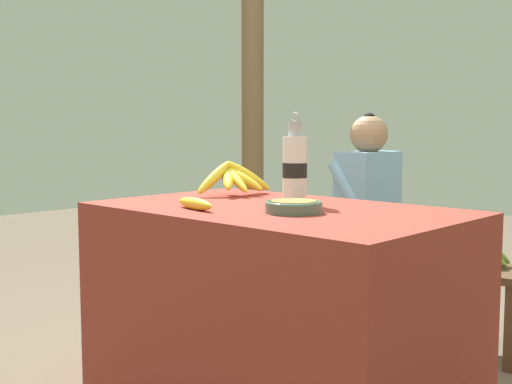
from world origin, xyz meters
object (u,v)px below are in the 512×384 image
Objects in this scene: banana_bunch_ripe at (236,178)px; loose_banana_front at (195,204)px; banana_bunch_green at (486,253)px; serving_bowl at (294,206)px; seated_vendor at (361,205)px; water_bottle at (295,168)px; wooden_bench at (407,269)px; support_post_near at (253,117)px.

banana_bunch_ripe reaches higher than loose_banana_front.
banana_bunch_green is (0.65, 0.98, -0.37)m from banana_bunch_ripe.
banana_bunch_ripe is 1.94× the size of serving_bowl.
serving_bowl is 1.34m from seated_vendor.
water_bottle is 1.20m from wooden_bench.
seated_vendor is (-0.25, 1.38, -0.15)m from loose_banana_front.
support_post_near is at bearing -15.51° from seated_vendor.
serving_bowl is 0.17× the size of seated_vendor.
banana_bunch_ripe is 1.10× the size of water_bottle.
banana_bunch_ripe is 0.32× the size of seated_vendor.
water_bottle is 1.98m from support_post_near.
banana_bunch_ripe is 1.23m from banana_bunch_green.
support_post_near is at bearing 168.51° from wooden_bench.
serving_bowl is 0.88× the size of loose_banana_front.
banana_bunch_green is 1.88m from support_post_near.
banana_bunch_ripe is 0.38m from water_bottle.
banana_bunch_green is at bearing -8.97° from support_post_near.
loose_banana_front is at bearing -106.77° from banana_bunch_green.
loose_banana_front is 2.16m from support_post_near.
water_bottle is 1.12m from seated_vendor.
wooden_bench is at bearing 179.43° from banana_bunch_green.
support_post_near reaches higher than banana_bunch_ripe.
seated_vendor is 3.80× the size of banana_bunch_green.
water_bottle is at bearing -42.09° from support_post_near.
banana_bunch_green is at bearing -0.57° from wooden_bench.
banana_bunch_ripe is at bearing -103.73° from wooden_bench.
loose_banana_front is at bearing -111.23° from water_bottle.
seated_vendor is at bearing -15.79° from support_post_near.
loose_banana_front is at bearing 100.49° from seated_vendor.
serving_bowl is at bearing 114.60° from seated_vendor.
banana_bunch_ripe is 0.48m from loose_banana_front.
water_bottle is at bearing 68.77° from loose_banana_front.
wooden_bench is 1.57m from support_post_near.
support_post_near is at bearing 171.03° from banana_bunch_green.
water_bottle is 1.55× the size of loose_banana_front.
banana_bunch_green is at bearing 84.29° from serving_bowl.
banana_bunch_ripe is at bearing 118.09° from loose_banana_front.
seated_vendor is 0.69m from banana_bunch_green.
serving_bowl reaches higher than banana_bunch_green.
support_post_near reaches higher than banana_bunch_green.
seated_vendor reaches higher than loose_banana_front.
water_bottle is at bearing 111.23° from seated_vendor.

